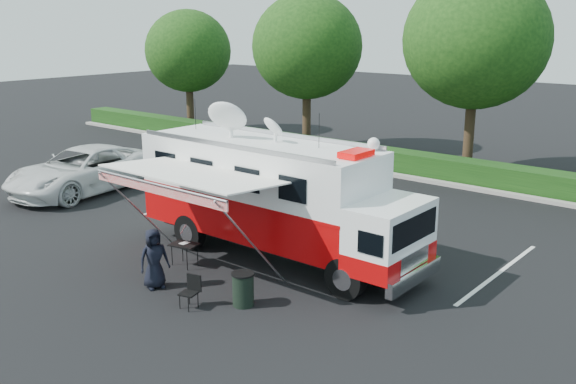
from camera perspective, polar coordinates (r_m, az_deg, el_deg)
name	(u,v)px	position (r m, az deg, el deg)	size (l,w,h in m)	color
ground_plane	(277,258)	(18.95, -0.96, -5.86)	(120.00, 120.00, 0.00)	black
back_border	(500,64)	(28.38, 18.30, 10.77)	(60.00, 6.14, 8.87)	#9E998E
stall_lines	(324,229)	(21.46, 3.21, -3.33)	(24.12, 5.50, 0.01)	silver
command_truck	(275,197)	(18.42, -1.18, -0.41)	(9.01, 2.48, 4.33)	black
awning	(187,177)	(16.95, -8.95, 1.29)	(4.92, 2.55, 2.97)	white
white_suv	(85,192)	(27.37, -17.56, 0.04)	(2.98, 6.46, 1.79)	silver
person	(156,287)	(17.30, -11.68, -8.29)	(0.78, 0.51, 1.60)	black
folding_table	(184,245)	(18.39, -9.20, -4.71)	(0.88, 0.72, 0.66)	black
folding_chair	(191,289)	(15.85, -8.59, -8.50)	(0.48, 0.50, 0.82)	black
trash_bin	(243,289)	(15.83, -4.01, -8.60)	(0.56, 0.56, 0.84)	black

